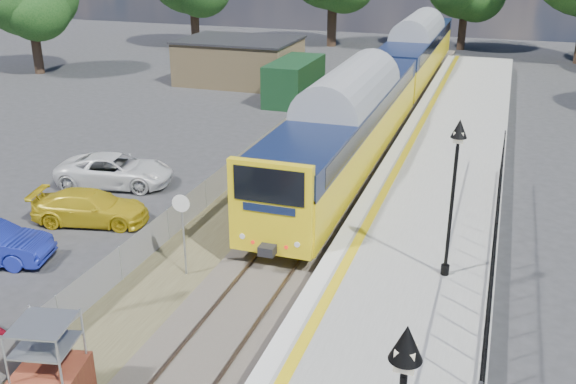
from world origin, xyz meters
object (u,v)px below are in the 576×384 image
at_px(train, 391,76).
at_px(car_white, 115,170).
at_px(speed_sign, 182,222).
at_px(victorian_lamp_north, 456,163).
at_px(brick_plinth, 49,368).
at_px(car_yellow, 91,207).

distance_m(train, car_white, 17.74).
bearing_deg(speed_sign, train, 74.86).
bearing_deg(car_white, victorian_lamp_north, -121.86).
relative_size(train, brick_plinth, 17.93).
relative_size(victorian_lamp_north, brick_plinth, 2.02).
relative_size(train, speed_sign, 14.80).
height_order(speed_sign, car_yellow, speed_sign).
relative_size(train, car_yellow, 9.59).
bearing_deg(victorian_lamp_north, speed_sign, -172.34).
height_order(victorian_lamp_north, car_white, victorian_lamp_north).
xyz_separation_m(train, car_white, (-8.96, -15.22, -1.67)).
bearing_deg(speed_sign, car_white, 128.08).
distance_m(victorian_lamp_north, car_yellow, 13.57).
bearing_deg(speed_sign, victorian_lamp_north, -0.79).
xyz_separation_m(speed_sign, car_yellow, (-5.18, 2.50, -1.25)).
bearing_deg(brick_plinth, speed_sign, 90.00).
bearing_deg(car_yellow, speed_sign, -128.70).
xyz_separation_m(victorian_lamp_north, car_white, (-14.26, 5.08, -3.63)).
bearing_deg(victorian_lamp_north, car_yellow, 173.64).
xyz_separation_m(victorian_lamp_north, brick_plinth, (-7.80, -7.46, -3.20)).
relative_size(victorian_lamp_north, car_white, 0.95).
distance_m(brick_plinth, car_white, 14.11).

